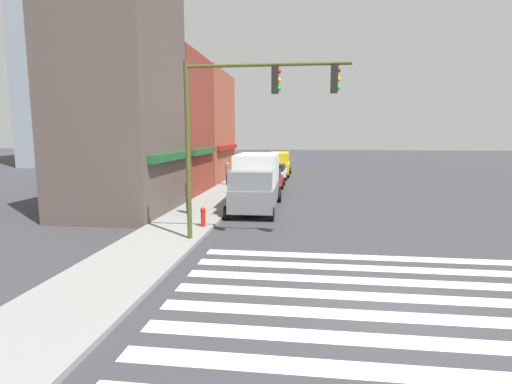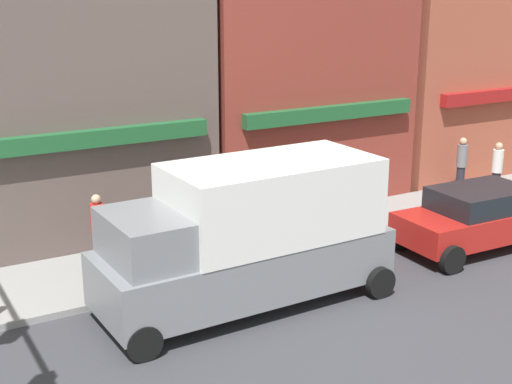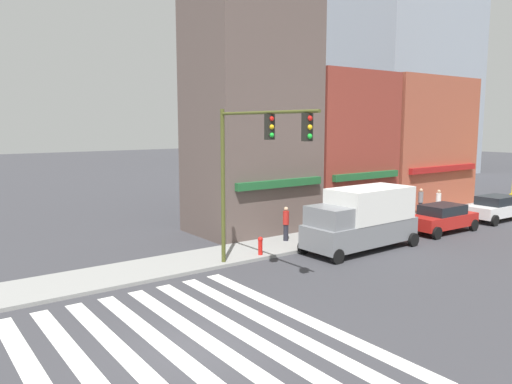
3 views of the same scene
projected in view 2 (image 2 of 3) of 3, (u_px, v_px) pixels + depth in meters
name	position (u px, v px, depth m)	size (l,w,h in m)	color
storefront_row	(292.00, 21.00, 21.72)	(22.48, 5.30, 13.14)	brown
box_truck_grey	(249.00, 233.00, 14.60)	(6.25, 2.42, 3.04)	slate
sedan_red	(480.00, 216.00, 18.00)	(4.44, 2.02, 1.59)	#B21E19
pedestrian_white_shirt	(497.00, 170.00, 21.59)	(0.32, 0.32, 1.77)	#23232D
pedestrian_grey_coat	(461.00, 164.00, 22.25)	(0.32, 0.32, 1.77)	#23232D
pedestrian_red_jacket	(98.00, 230.00, 16.33)	(0.32, 0.32, 1.77)	#23232D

